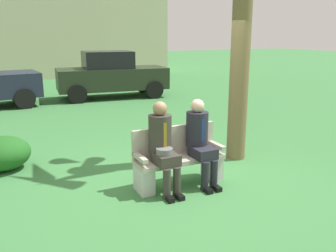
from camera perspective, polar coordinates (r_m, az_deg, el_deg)
ground_plane at (r=5.96m, az=2.94°, el=-8.06°), size 80.00×80.00×0.00m
park_bench at (r=5.57m, az=1.63°, el=-5.31°), size 1.40×0.44×0.90m
seated_man_left at (r=5.22m, az=-0.85°, el=-2.69°), size 0.34×0.72×1.34m
seated_man_right at (r=5.52m, az=5.07°, el=-1.84°), size 0.34×0.72×1.32m
shrub_near_bench at (r=6.79m, az=-24.79°, el=-3.96°), size 0.93×0.86×0.58m
parked_car_far at (r=13.37m, az=-8.97°, el=8.04°), size 4.05×2.07×1.68m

